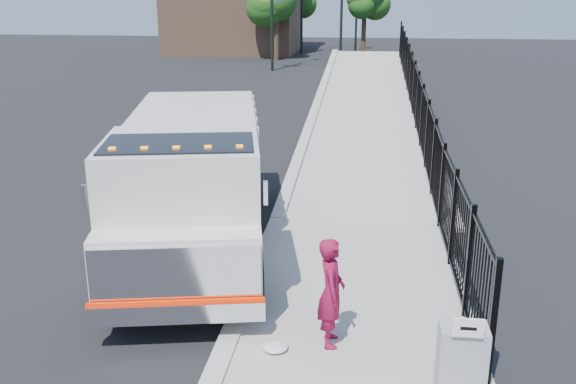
# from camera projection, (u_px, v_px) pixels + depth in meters

# --- Properties ---
(ground) EXTENTS (120.00, 120.00, 0.00)m
(ground) POSITION_uv_depth(u_px,v_px,m) (244.00, 309.00, 10.59)
(ground) COLOR black
(ground) RESTS_ON ground
(curb) EXTENTS (0.30, 12.00, 0.16)m
(curb) POSITION_uv_depth(u_px,v_px,m) (216.00, 374.00, 8.67)
(curb) COLOR #ADAAA3
(curb) RESTS_ON ground
(ramp) EXTENTS (3.95, 24.06, 3.19)m
(ramp) POSITION_uv_depth(u_px,v_px,m) (372.00, 121.00, 25.46)
(ramp) COLOR #9E998E
(ramp) RESTS_ON ground
(iron_fence) EXTENTS (0.10, 28.00, 1.80)m
(iron_fence) POSITION_uv_depth(u_px,v_px,m) (416.00, 119.00, 21.24)
(iron_fence) COLOR black
(iron_fence) RESTS_ON ground
(truck) EXTENTS (4.11, 8.43, 2.77)m
(truck) POSITION_uv_depth(u_px,v_px,m) (192.00, 174.00, 12.62)
(truck) COLOR black
(truck) RESTS_ON ground
(worker) EXTENTS (0.44, 0.63, 1.63)m
(worker) POSITION_uv_depth(u_px,v_px,m) (331.00, 292.00, 9.10)
(worker) COLOR maroon
(worker) RESTS_ON sidewalk
(utility_cabinet) EXTENTS (0.55, 0.40, 1.25)m
(utility_cabinet) POSITION_uv_depth(u_px,v_px,m) (460.00, 374.00, 7.51)
(utility_cabinet) COLOR gray
(utility_cabinet) RESTS_ON sidewalk
(arrow_sign) EXTENTS (0.35, 0.04, 0.22)m
(arrow_sign) POSITION_uv_depth(u_px,v_px,m) (468.00, 328.00, 7.08)
(arrow_sign) COLOR white
(arrow_sign) RESTS_ON utility_cabinet
(debris) EXTENTS (0.38, 0.38, 0.09)m
(debris) POSITION_uv_depth(u_px,v_px,m) (275.00, 347.00, 9.16)
(debris) COLOR silver
(debris) RESTS_ON sidewalk
(tree_0) EXTENTS (3.12, 3.12, 5.56)m
(tree_0) POSITION_uv_depth(u_px,v_px,m) (276.00, 3.00, 45.24)
(tree_0) COLOR #382314
(tree_0) RESTS_ON ground
(tree_1) EXTENTS (2.11, 2.11, 5.06)m
(tree_1) POSITION_uv_depth(u_px,v_px,m) (365.00, 4.00, 47.43)
(tree_1) COLOR #382314
(tree_1) RESTS_ON ground
(tree_2) EXTENTS (2.95, 2.95, 5.47)m
(tree_2) POSITION_uv_depth(u_px,v_px,m) (299.00, 0.00, 56.73)
(tree_2) COLOR #382314
(tree_2) RESTS_ON ground
(building) EXTENTS (10.00, 10.00, 8.00)m
(building) POSITION_uv_depth(u_px,v_px,m) (236.00, 1.00, 52.00)
(building) COLOR #8C664C
(building) RESTS_ON ground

